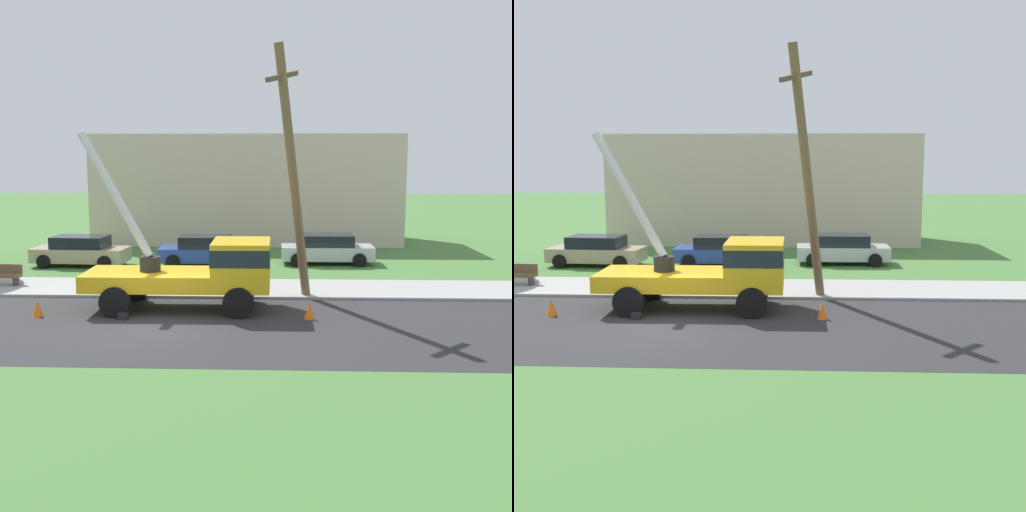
{
  "view_description": "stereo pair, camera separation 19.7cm",
  "coord_description": "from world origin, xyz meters",
  "views": [
    {
      "loc": [
        3.97,
        -18.78,
        5.11
      ],
      "look_at": [
        3.08,
        3.26,
        1.69
      ],
      "focal_mm": 44.94,
      "sensor_mm": 36.0,
      "label": 1
    },
    {
      "loc": [
        4.17,
        -18.77,
        5.11
      ],
      "look_at": [
        3.08,
        3.26,
        1.69
      ],
      "focal_mm": 44.94,
      "sensor_mm": 36.0,
      "label": 2
    }
  ],
  "objects": [
    {
      "name": "parked_sedan_tan",
      "position": [
        -5.51,
        10.8,
        0.71
      ],
      "size": [
        4.51,
        2.21,
        1.42
      ],
      "color": "tan",
      "rests_on": "ground"
    },
    {
      "name": "traffic_cone_ahead",
      "position": [
        4.86,
        1.1,
        0.28
      ],
      "size": [
        0.36,
        0.36,
        0.56
      ],
      "primitive_type": "cone",
      "color": "orange",
      "rests_on": "ground"
    },
    {
      "name": "utility_truck",
      "position": [
        1.34,
        2.31,
        1.41
      ],
      "size": [
        6.78,
        3.2,
        5.98
      ],
      "color": "gold",
      "rests_on": "ground"
    },
    {
      "name": "parked_sedan_blue",
      "position": [
        0.4,
        11.13,
        0.71
      ],
      "size": [
        4.42,
        2.06,
        1.42
      ],
      "color": "#263F99",
      "rests_on": "ground"
    },
    {
      "name": "leaning_utility_pole",
      "position": [
        4.34,
        3.52,
        4.55
      ],
      "size": [
        1.7,
        2.47,
        8.85
      ],
      "color": "brown",
      "rests_on": "ground"
    },
    {
      "name": "parked_sedan_silver",
      "position": [
        6.17,
        11.89,
        0.71
      ],
      "size": [
        4.42,
        2.05,
        1.42
      ],
      "color": "#B7B7BF",
      "rests_on": "ground"
    },
    {
      "name": "traffic_cone_behind",
      "position": [
        -3.9,
        1.1,
        0.28
      ],
      "size": [
        0.36,
        0.36,
        0.56
      ],
      "primitive_type": "cone",
      "color": "orange",
      "rests_on": "ground"
    },
    {
      "name": "road_asphalt",
      "position": [
        0.0,
        0.0,
        0.0
      ],
      "size": [
        80.0,
        7.78,
        0.01
      ],
      "primitive_type": "cube",
      "color": "#2B2B2D",
      "rests_on": "ground"
    },
    {
      "name": "park_bench",
      "position": [
        -7.1,
        5.67,
        0.46
      ],
      "size": [
        1.6,
        0.45,
        0.9
      ],
      "color": "brown",
      "rests_on": "ground"
    },
    {
      "name": "sidewalk_strip",
      "position": [
        0.0,
        5.6,
        0.05
      ],
      "size": [
        80.0,
        3.42,
        0.1
      ],
      "primitive_type": "cube",
      "color": "#9E9E99",
      "rests_on": "ground"
    },
    {
      "name": "lowrise_building_backdrop",
      "position": [
        1.92,
        20.41,
        3.2
      ],
      "size": [
        18.0,
        6.0,
        6.4
      ],
      "primitive_type": "cube",
      "color": "beige",
      "rests_on": "ground"
    },
    {
      "name": "ground_plane",
      "position": [
        0.0,
        12.0,
        0.0
      ],
      "size": [
        120.0,
        120.0,
        0.0
      ],
      "primitive_type": "plane",
      "color": "#477538"
    }
  ]
}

